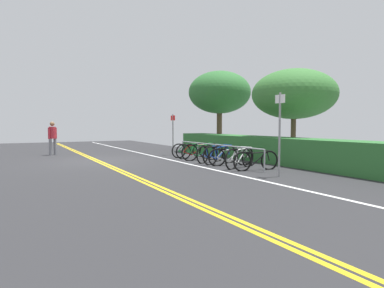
% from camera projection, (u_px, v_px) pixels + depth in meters
% --- Properties ---
extents(ground_plane, '(32.08, 13.29, 0.05)m').
position_uv_depth(ground_plane, '(97.00, 161.00, 13.58)').
color(ground_plane, '#2B2B2D').
extents(centre_line_yellow_inner, '(28.88, 0.10, 0.00)m').
position_uv_depth(centre_line_yellow_inner, '(95.00, 161.00, 13.54)').
color(centre_line_yellow_inner, gold).
rests_on(centre_line_yellow_inner, ground_plane).
extents(centre_line_yellow_outer, '(28.88, 0.10, 0.00)m').
position_uv_depth(centre_line_yellow_outer, '(98.00, 160.00, 13.62)').
color(centre_line_yellow_outer, gold).
rests_on(centre_line_yellow_outer, ground_plane).
extents(bike_lane_stripe_white, '(28.88, 0.12, 0.00)m').
position_uv_depth(bike_lane_stripe_white, '(159.00, 157.00, 14.93)').
color(bike_lane_stripe_white, white).
rests_on(bike_lane_stripe_white, ground_plane).
extents(bike_rack, '(5.72, 0.05, 0.74)m').
position_uv_depth(bike_rack, '(216.00, 149.00, 12.70)').
color(bike_rack, '#9EA0A5').
rests_on(bike_rack, ground_plane).
extents(bicycle_0, '(0.46, 1.71, 0.70)m').
position_uv_depth(bicycle_0, '(189.00, 150.00, 14.86)').
color(bicycle_0, black).
rests_on(bicycle_0, ground_plane).
extents(bicycle_1, '(0.57, 1.71, 0.71)m').
position_uv_depth(bicycle_1, '(195.00, 151.00, 14.27)').
color(bicycle_1, black).
rests_on(bicycle_1, ground_plane).
extents(bicycle_2, '(0.46, 1.78, 0.76)m').
position_uv_depth(bicycle_2, '(201.00, 152.00, 13.64)').
color(bicycle_2, black).
rests_on(bicycle_2, ground_plane).
extents(bicycle_3, '(0.67, 1.62, 0.74)m').
position_uv_depth(bicycle_3, '(210.00, 154.00, 12.91)').
color(bicycle_3, black).
rests_on(bicycle_3, ground_plane).
extents(bicycle_4, '(0.46, 1.71, 0.76)m').
position_uv_depth(bicycle_4, '(220.00, 155.00, 12.39)').
color(bicycle_4, black).
rests_on(bicycle_4, ground_plane).
extents(bicycle_5, '(0.59, 1.67, 0.69)m').
position_uv_depth(bicycle_5, '(231.00, 157.00, 11.89)').
color(bicycle_5, black).
rests_on(bicycle_5, ground_plane).
extents(bicycle_6, '(0.66, 1.65, 0.75)m').
position_uv_depth(bicycle_6, '(240.00, 158.00, 11.24)').
color(bicycle_6, black).
rests_on(bicycle_6, ground_plane).
extents(bicycle_7, '(0.46, 1.68, 0.69)m').
position_uv_depth(bicycle_7, '(256.00, 161.00, 10.66)').
color(bicycle_7, black).
rests_on(bicycle_7, ground_plane).
extents(pedestrian, '(0.32, 0.43, 1.65)m').
position_uv_depth(pedestrian, '(52.00, 136.00, 15.94)').
color(pedestrian, slate).
rests_on(pedestrian, ground_plane).
extents(sign_post_near, '(0.36, 0.06, 2.01)m').
position_uv_depth(sign_post_near, '(173.00, 130.00, 15.89)').
color(sign_post_near, gray).
rests_on(sign_post_near, ground_plane).
extents(sign_post_far, '(0.36, 0.06, 2.41)m').
position_uv_depth(sign_post_far, '(280.00, 127.00, 9.27)').
color(sign_post_far, gray).
rests_on(sign_post_far, ground_plane).
extents(hedge_backdrop, '(14.67, 1.30, 1.00)m').
position_uv_depth(hedge_backdrop, '(285.00, 151.00, 12.45)').
color(hedge_backdrop, '#2D6B30').
rests_on(hedge_backdrop, ground_plane).
extents(tree_near_left, '(3.46, 3.46, 4.48)m').
position_uv_depth(tree_near_left, '(220.00, 93.00, 18.16)').
color(tree_near_left, brown).
rests_on(tree_near_left, ground_plane).
extents(tree_mid, '(3.55, 3.55, 3.85)m').
position_uv_depth(tree_mid, '(294.00, 94.00, 13.78)').
color(tree_mid, brown).
rests_on(tree_mid, ground_plane).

